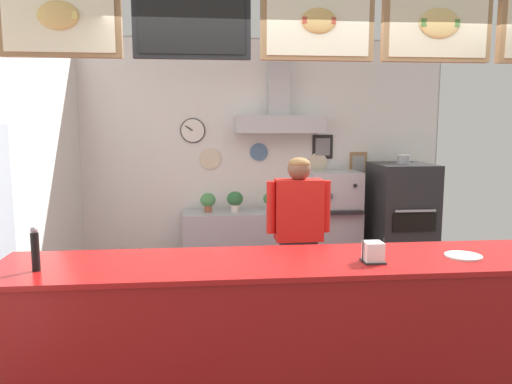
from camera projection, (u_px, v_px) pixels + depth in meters
The scene contains 13 objects.
back_wall_assembly at pixel (265, 153), 5.86m from camera, with size 4.41×3.12×2.89m.
service_counter at pixel (319, 345), 3.03m from camera, with size 3.80×0.70×1.09m.
back_prep_counter at pixel (272, 248), 5.81m from camera, with size 2.05×0.52×0.88m.
pizza_oven at pixel (401, 226), 5.70m from camera, with size 0.64×0.76×1.54m.
shop_worker at pixel (298, 240), 4.37m from camera, with size 0.57×0.23×1.60m.
espresso_machine at pixel (334, 191), 5.76m from camera, with size 0.59×0.54×0.45m.
potted_rosemary at pixel (235, 200), 5.66m from camera, with size 0.19×0.19×0.24m.
potted_basil at pixel (270, 200), 5.70m from camera, with size 0.16×0.16×0.22m.
potted_thyme at pixel (307, 199), 5.78m from camera, with size 0.19×0.19×0.23m.
potted_sage at pixel (208, 201), 5.67m from camera, with size 0.18×0.18×0.22m.
condiment_plate at pixel (463, 256), 2.99m from camera, with size 0.22×0.22×0.01m.
pepper_grinder at pixel (35, 249), 2.69m from camera, with size 0.04×0.04×0.25m.
napkin_holder at pixel (373, 253), 2.87m from camera, with size 0.13×0.12×0.14m.
Camera 1 is at (-0.67, -3.27, 1.90)m, focal length 34.64 mm.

